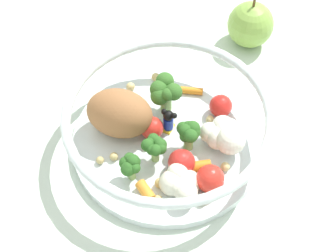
# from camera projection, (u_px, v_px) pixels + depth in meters

# --- Properties ---
(ground_plane) EXTENTS (2.40, 2.40, 0.00)m
(ground_plane) POSITION_uv_depth(u_px,v_px,m) (161.00, 151.00, 0.61)
(ground_plane) COLOR silver
(food_container) EXTENTS (0.24, 0.24, 0.07)m
(food_container) POSITION_uv_depth(u_px,v_px,m) (167.00, 129.00, 0.59)
(food_container) COLOR white
(food_container) RESTS_ON ground_plane
(loose_apple) EXTENTS (0.06, 0.06, 0.08)m
(loose_apple) POSITION_uv_depth(u_px,v_px,m) (250.00, 25.00, 0.70)
(loose_apple) COLOR #8CB74C
(loose_apple) RESTS_ON ground_plane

